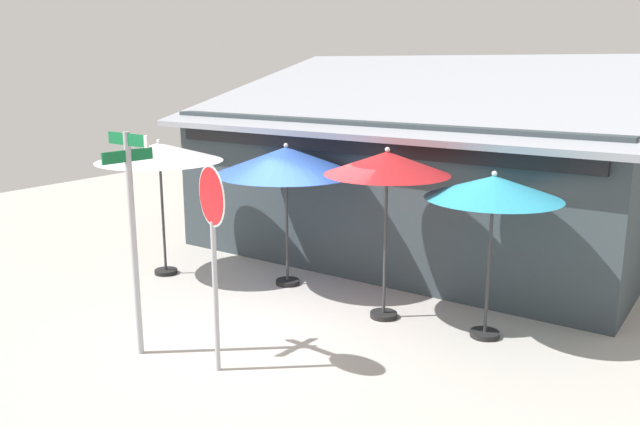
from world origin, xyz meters
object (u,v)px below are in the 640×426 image
at_px(street_sign_post, 133,224).
at_px(patio_umbrella_crimson_right, 387,165).
at_px(stop_sign, 213,230).
at_px(patio_umbrella_royal_blue_center, 286,161).
at_px(patio_umbrella_ivory_left, 159,153).
at_px(patio_umbrella_teal_far_right, 494,189).

bearing_deg(street_sign_post, patio_umbrella_crimson_right, 55.10).
bearing_deg(stop_sign, patio_umbrella_crimson_right, 72.40).
xyz_separation_m(stop_sign, patio_umbrella_royal_blue_center, (-1.35, 3.29, 0.37)).
height_order(street_sign_post, patio_umbrella_royal_blue_center, street_sign_post).
height_order(street_sign_post, patio_umbrella_ivory_left, street_sign_post).
bearing_deg(patio_umbrella_teal_far_right, stop_sign, -129.49).
xyz_separation_m(patio_umbrella_ivory_left, patio_umbrella_teal_far_right, (6.24, 0.66, -0.11)).
height_order(stop_sign, patio_umbrella_teal_far_right, stop_sign).
bearing_deg(patio_umbrella_royal_blue_center, patio_umbrella_crimson_right, -9.99).
bearing_deg(patio_umbrella_ivory_left, street_sign_post, -47.73).
bearing_deg(stop_sign, street_sign_post, -169.29).
bearing_deg(stop_sign, patio_umbrella_ivory_left, 146.67).
xyz_separation_m(street_sign_post, patio_umbrella_teal_far_right, (3.81, 3.33, 0.37)).
distance_m(street_sign_post, patio_umbrella_teal_far_right, 5.07).
distance_m(patio_umbrella_royal_blue_center, patio_umbrella_teal_far_right, 3.90).
bearing_deg(street_sign_post, patio_umbrella_ivory_left, 132.27).
relative_size(patio_umbrella_crimson_right, patio_umbrella_teal_far_right, 1.10).
xyz_separation_m(patio_umbrella_ivory_left, patio_umbrella_crimson_right, (4.61, 0.46, 0.12)).
bearing_deg(patio_umbrella_teal_far_right, patio_umbrella_crimson_right, -173.11).
bearing_deg(patio_umbrella_royal_blue_center, street_sign_post, -88.62).
relative_size(stop_sign, patio_umbrella_royal_blue_center, 1.05).
height_order(street_sign_post, stop_sign, street_sign_post).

